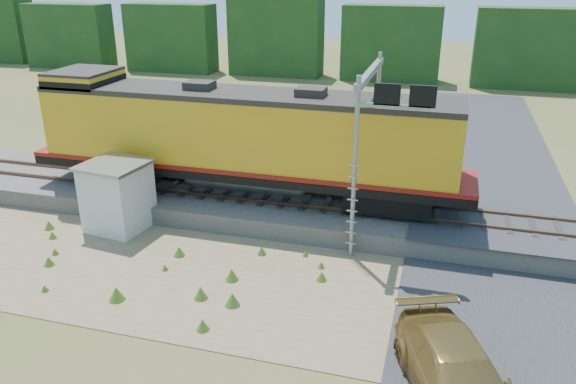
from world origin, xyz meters
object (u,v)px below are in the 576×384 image
(locomotive, at_px, (238,137))
(shed, at_px, (118,196))
(car, at_px, (457,378))
(signal_gantry, at_px, (375,110))

(locomotive, xyz_separation_m, shed, (-4.16, -3.01, -1.95))
(car, bearing_deg, signal_gantry, 89.57)
(locomotive, height_order, shed, locomotive)
(locomotive, relative_size, shed, 6.72)
(shed, xyz_separation_m, car, (13.44, -6.66, -0.68))
(locomotive, height_order, car, locomotive)
(locomotive, distance_m, shed, 5.49)
(locomotive, bearing_deg, signal_gantry, -6.45)
(shed, bearing_deg, car, -19.07)
(signal_gantry, xyz_separation_m, car, (3.49, -9.01, -4.33))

